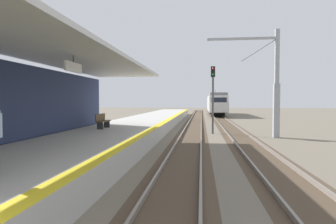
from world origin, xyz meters
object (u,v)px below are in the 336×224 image
object	(u,v)px
rail_signal_post	(213,93)
catenary_pylon_far_side	(272,86)
platform_bench	(102,120)
approaching_train	(216,103)

from	to	relation	value
rail_signal_post	catenary_pylon_far_side	size ratio (longest dim) A/B	0.69
rail_signal_post	platform_bench	xyz separation A→B (m)	(-6.77, -5.94, -1.82)
catenary_pylon_far_side	approaching_train	bearing A→B (deg)	93.82
rail_signal_post	platform_bench	distance (m)	9.18
catenary_pylon_far_side	platform_bench	xyz separation A→B (m)	(-10.77, -4.17, -2.23)
approaching_train	rail_signal_post	xyz separation A→B (m)	(-1.81, -31.22, 1.02)
approaching_train	platform_bench	distance (m)	38.14
approaching_train	platform_bench	xyz separation A→B (m)	(-8.57, -37.15, -0.80)
rail_signal_post	catenary_pylon_far_side	world-z (taller)	catenary_pylon_far_side
platform_bench	rail_signal_post	bearing A→B (deg)	41.27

